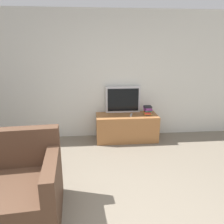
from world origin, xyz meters
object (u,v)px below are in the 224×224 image
object	(u,v)px
remote_on_stand	(131,115)
tv_stand	(127,127)
television	(123,99)
book_stack	(147,110)

from	to	relation	value
remote_on_stand	tv_stand	bearing A→B (deg)	149.49
television	book_stack	world-z (taller)	television
tv_stand	book_stack	size ratio (longest dim) A/B	5.39
television	remote_on_stand	bearing A→B (deg)	-62.59
tv_stand	television	distance (m)	0.59
tv_stand	remote_on_stand	bearing A→B (deg)	-30.51
tv_stand	remote_on_stand	world-z (taller)	remote_on_stand
tv_stand	television	world-z (taller)	television
television	book_stack	size ratio (longest dim) A/B	3.13
television	book_stack	xyz separation A→B (m)	(0.48, -0.22, -0.19)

